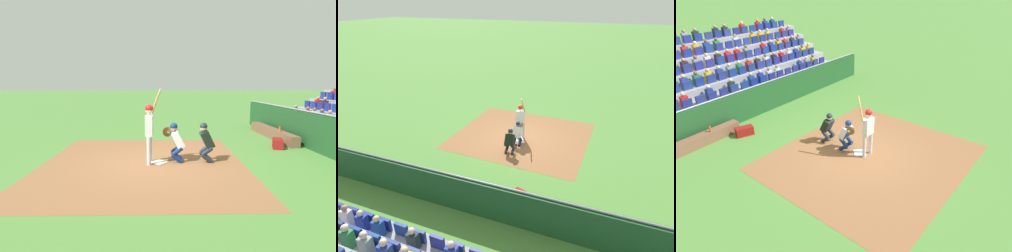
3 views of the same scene
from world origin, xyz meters
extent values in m
plane|color=#4F8439|center=(0.00, 0.00, 0.00)|extent=(160.00, 160.00, 0.00)
cube|color=#8F5D3A|center=(0.00, 0.50, 0.00)|extent=(7.25, 6.51, 0.01)
cube|color=white|center=(0.00, 0.00, 0.02)|extent=(0.62, 0.62, 0.02)
cylinder|color=silver|center=(-0.24, 0.32, 0.44)|extent=(0.14, 0.14, 0.89)
cylinder|color=silver|center=(0.14, 0.28, 0.44)|extent=(0.14, 0.14, 0.89)
cube|color=silver|center=(-0.05, 0.30, 1.20)|extent=(0.44, 0.26, 0.63)
sphere|color=beige|center=(-0.05, 0.30, 1.67)|extent=(0.23, 0.23, 0.23)
sphere|color=#AE1D1A|center=(-0.05, 0.30, 1.73)|extent=(0.26, 0.26, 0.26)
cylinder|color=silver|center=(0.00, 0.27, 1.50)|extent=(0.46, 0.18, 0.14)
cylinder|color=silver|center=(0.16, 0.26, 1.50)|extent=(0.17, 0.15, 0.13)
cylinder|color=tan|center=(0.16, 0.08, 1.92)|extent=(0.19, 0.36, 0.81)
sphere|color=black|center=(0.21, 0.23, 1.53)|extent=(0.06, 0.06, 0.06)
cylinder|color=navy|center=(-0.07, -0.56, 0.15)|extent=(0.15, 0.39, 0.34)
cylinder|color=navy|center=(-0.07, -0.56, 0.37)|extent=(0.15, 0.39, 0.33)
cylinder|color=navy|center=(0.25, -0.57, 0.15)|extent=(0.15, 0.39, 0.34)
cylinder|color=navy|center=(0.25, -0.57, 0.37)|extent=(0.15, 0.39, 0.33)
cube|color=white|center=(0.09, -0.59, 0.73)|extent=(0.43, 0.48, 0.60)
cube|color=navy|center=(0.09, -0.48, 0.73)|extent=(0.39, 0.27, 0.43)
sphere|color=tan|center=(0.09, -0.47, 1.08)|extent=(0.22, 0.22, 0.22)
cube|color=black|center=(0.09, -0.47, 1.08)|extent=(0.20, 0.13, 0.19)
sphere|color=navy|center=(0.09, -0.47, 1.14)|extent=(0.24, 0.24, 0.24)
cylinder|color=brown|center=(0.22, -0.27, 0.95)|extent=(0.08, 0.30, 0.30)
cylinder|color=white|center=(0.24, -0.45, 0.88)|extent=(0.14, 0.40, 0.22)
cylinder|color=#202730|center=(-0.13, -1.50, 0.15)|extent=(0.14, 0.38, 0.34)
cylinder|color=#202730|center=(-0.13, -1.50, 0.37)|extent=(0.14, 0.38, 0.33)
cylinder|color=#202730|center=(0.19, -1.50, 0.15)|extent=(0.14, 0.38, 0.34)
cylinder|color=#202730|center=(0.19, -1.50, 0.37)|extent=(0.14, 0.38, 0.33)
cube|color=black|center=(0.03, -1.53, 0.73)|extent=(0.42, 0.46, 0.60)
cube|color=#202730|center=(0.03, -1.41, 0.73)|extent=(0.38, 0.25, 0.44)
sphere|color=#D9A98D|center=(0.03, -1.41, 1.08)|extent=(0.22, 0.22, 0.22)
cube|color=black|center=(0.03, -1.41, 1.08)|extent=(0.20, 0.12, 0.20)
sphere|color=#202730|center=(0.03, -1.41, 1.14)|extent=(0.24, 0.24, 0.24)
cube|color=brown|center=(3.70, -5.29, 0.22)|extent=(4.23, 0.40, 0.44)
cylinder|color=#DD5018|center=(2.80, -5.22, 0.56)|extent=(0.07, 0.07, 0.23)
cube|color=maroon|center=(1.69, -4.63, 0.18)|extent=(0.78, 0.59, 0.36)
cube|color=navy|center=(3.43, -7.97, 0.72)|extent=(0.44, 0.10, 0.42)
cube|color=navy|center=(4.06, -7.97, 0.72)|extent=(0.44, 0.10, 0.42)
cube|color=gray|center=(4.06, -8.21, 0.77)|extent=(0.32, 0.22, 0.52)
sphere|color=tan|center=(4.06, -8.21, 1.13)|extent=(0.19, 0.19, 0.19)
cube|color=navy|center=(4.68, -7.97, 0.72)|extent=(0.44, 0.10, 0.42)
cube|color=navy|center=(4.68, -8.21, 0.77)|extent=(0.32, 0.22, 0.52)
sphere|color=brown|center=(4.68, -8.21, 1.13)|extent=(0.19, 0.19, 0.19)
cube|color=navy|center=(5.31, -7.97, 0.72)|extent=(0.44, 0.10, 0.42)
cube|color=white|center=(5.31, -8.21, 0.77)|extent=(0.32, 0.22, 0.52)
sphere|color=brown|center=(5.31, -8.21, 1.13)|extent=(0.19, 0.19, 0.19)
cube|color=navy|center=(5.93, -7.97, 0.72)|extent=(0.44, 0.10, 0.42)
cube|color=red|center=(5.93, -8.21, 0.77)|extent=(0.32, 0.22, 0.52)
sphere|color=brown|center=(5.93, -8.21, 1.13)|extent=(0.19, 0.19, 0.19)
cube|color=navy|center=(6.56, -7.97, 0.72)|extent=(0.44, 0.10, 0.42)
cube|color=navy|center=(7.18, -7.97, 0.72)|extent=(0.44, 0.10, 0.42)
cube|color=#257A2E|center=(7.18, -8.21, 0.77)|extent=(0.32, 0.22, 0.52)
sphere|color=#9F7759|center=(7.18, -8.21, 1.13)|extent=(0.19, 0.19, 0.19)
cube|color=navy|center=(4.68, -8.89, 1.24)|extent=(0.44, 0.10, 0.42)
cube|color=navy|center=(5.31, -8.89, 1.24)|extent=(0.44, 0.10, 0.42)
cube|color=navy|center=(5.93, -8.89, 1.24)|extent=(0.44, 0.10, 0.42)
cube|color=#272525|center=(5.93, -9.13, 1.29)|extent=(0.32, 0.22, 0.52)
sphere|color=#9E7C5B|center=(5.93, -9.13, 1.65)|extent=(0.19, 0.19, 0.19)
cube|color=navy|center=(6.56, -8.89, 1.24)|extent=(0.44, 0.10, 0.42)
cube|color=red|center=(6.56, -9.13, 1.29)|extent=(0.32, 0.22, 0.52)
sphere|color=#A27452|center=(6.56, -9.13, 1.65)|extent=(0.19, 0.19, 0.19)
cube|color=navy|center=(7.18, -8.89, 1.24)|extent=(0.44, 0.10, 0.42)
cube|color=navy|center=(6.56, -9.81, 1.75)|extent=(0.44, 0.10, 0.42)
cube|color=red|center=(6.56, -10.05, 1.80)|extent=(0.32, 0.22, 0.52)
sphere|color=brown|center=(6.56, -10.05, 2.16)|extent=(0.19, 0.19, 0.19)
cube|color=navy|center=(7.18, -9.81, 1.75)|extent=(0.44, 0.10, 0.42)
camera|label=1|loc=(-8.52, 0.24, 2.51)|focal=29.76mm
camera|label=2|loc=(4.14, -12.50, 6.92)|focal=29.53mm
camera|label=3|loc=(8.12, 5.33, 6.09)|focal=32.46mm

